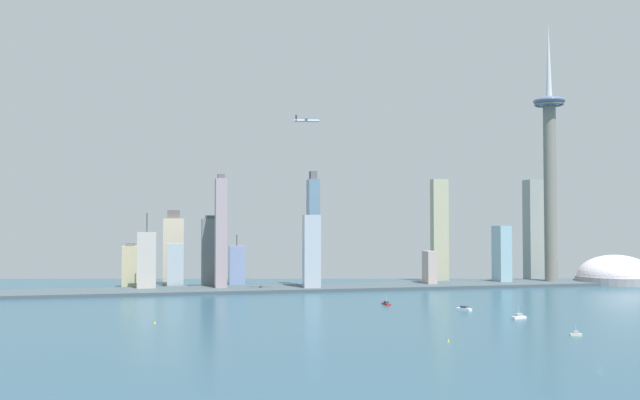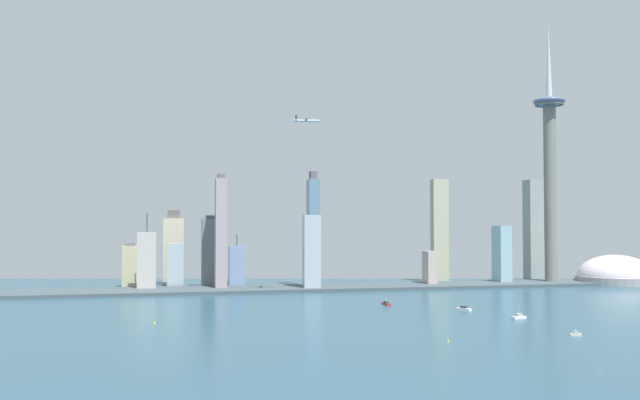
% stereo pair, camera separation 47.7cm
% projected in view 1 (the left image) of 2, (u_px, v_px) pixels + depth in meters
% --- Properties ---
extents(ground_plane, '(6000.00, 6000.00, 0.00)m').
position_uv_depth(ground_plane, '(600.00, 369.00, 376.30)').
color(ground_plane, '#2A4E61').
extents(waterfront_pier, '(834.57, 79.94, 3.83)m').
position_uv_depth(waterfront_pier, '(357.00, 287.00, 848.20)').
color(waterfront_pier, '#414F57').
rests_on(waterfront_pier, ground).
extents(observation_tower, '(41.84, 41.84, 352.36)m').
position_uv_depth(observation_tower, '(550.00, 159.00, 918.44)').
color(observation_tower, slate).
rests_on(observation_tower, ground).
extents(stadium_dome, '(103.12, 103.12, 56.84)m').
position_uv_depth(stadium_dome, '(616.00, 277.00, 916.59)').
color(stadium_dome, '#949295').
rests_on(stadium_dome, ground).
extents(skyscraper_0, '(20.84, 17.01, 90.46)m').
position_uv_depth(skyscraper_0, '(210.00, 253.00, 855.99)').
color(skyscraper_0, slate).
rests_on(skyscraper_0, ground).
extents(skyscraper_1, '(22.04, 12.87, 141.19)m').
position_uv_depth(skyscraper_1, '(440.00, 231.00, 941.60)').
color(skyscraper_1, '#ADAC8B').
rests_on(skyscraper_1, ground).
extents(skyscraper_2, '(18.72, 24.28, 56.28)m').
position_uv_depth(skyscraper_2, '(130.00, 266.00, 857.84)').
color(skyscraper_2, '#C1B78C').
rests_on(skyscraper_2, ground).
extents(skyscraper_3, '(16.20, 26.23, 77.35)m').
position_uv_depth(skyscraper_3, '(502.00, 255.00, 910.80)').
color(skyscraper_3, '#8DB4C3').
rests_on(skyscraper_3, ground).
extents(skyscraper_4, '(14.04, 18.74, 146.89)m').
position_uv_depth(skyscraper_4, '(313.00, 232.00, 871.25)').
color(skyscraper_4, slate).
rests_on(skyscraper_4, ground).
extents(skyscraper_5, '(13.44, 21.37, 139.59)m').
position_uv_depth(skyscraper_5, '(221.00, 234.00, 823.85)').
color(skyscraper_5, '#A18F98').
rests_on(skyscraper_5, ground).
extents(skyscraper_6, '(22.50, 21.92, 143.10)m').
position_uv_depth(skyscraper_6, '(534.00, 230.00, 983.13)').
color(skyscraper_6, gray).
rests_on(skyscraper_6, ground).
extents(skyscraper_7, '(20.62, 17.35, 65.54)m').
position_uv_depth(skyscraper_7, '(237.00, 265.00, 909.66)').
color(skyscraper_7, '#8595C3').
rests_on(skyscraper_7, ground).
extents(skyscraper_8, '(20.02, 14.31, 90.58)m').
position_uv_depth(skyscraper_8, '(312.00, 253.00, 819.83)').
color(skyscraper_8, '#ABB4C0').
rests_on(skyscraper_8, ground).
extents(skyscraper_9, '(12.19, 22.11, 45.12)m').
position_uv_depth(skyscraper_9, '(430.00, 269.00, 878.12)').
color(skyscraper_9, '#B7A59D').
rests_on(skyscraper_9, ground).
extents(skyscraper_10, '(19.95, 21.39, 55.59)m').
position_uv_depth(skyscraper_10, '(175.00, 266.00, 853.34)').
color(skyscraper_10, '#A7B7C4').
rests_on(skyscraper_10, ground).
extents(skyscraper_11, '(21.80, 12.51, 92.75)m').
position_uv_depth(skyscraper_11, '(147.00, 262.00, 813.04)').
color(skyscraper_11, '#BDB6B0').
rests_on(skyscraper_11, ground).
extents(skyscraper_12, '(26.38, 15.95, 97.76)m').
position_uv_depth(skyscraper_12, '(173.00, 250.00, 897.52)').
color(skyscraper_12, beige).
rests_on(skyscraper_12, ground).
extents(boat_0, '(8.35, 5.71, 7.47)m').
position_uv_depth(boat_0, '(576.00, 334.00, 486.64)').
color(boat_0, beige).
rests_on(boat_0, ground).
extents(boat_1, '(4.61, 16.58, 9.82)m').
position_uv_depth(boat_1, '(386.00, 303.00, 675.63)').
color(boat_1, '#A9201F').
rests_on(boat_1, ground).
extents(boat_2, '(11.23, 14.87, 4.15)m').
position_uv_depth(boat_2, '(464.00, 309.00, 630.78)').
color(boat_2, white).
rests_on(boat_2, ground).
extents(boat_4, '(13.54, 7.34, 10.84)m').
position_uv_depth(boat_4, '(519.00, 317.00, 575.24)').
color(boat_4, white).
rests_on(boat_4, ground).
extents(channel_buoy_0, '(1.41, 1.41, 2.18)m').
position_uv_depth(channel_buoy_0, '(448.00, 340.00, 462.26)').
color(channel_buoy_0, yellow).
rests_on(channel_buoy_0, ground).
extents(channel_buoy_1, '(1.63, 1.63, 2.43)m').
position_uv_depth(channel_buoy_1, '(155.00, 322.00, 546.92)').
color(channel_buoy_1, yellow).
rests_on(channel_buoy_1, ground).
extents(airplane, '(27.40, 25.37, 7.80)m').
position_uv_depth(airplane, '(307.00, 121.00, 746.26)').
color(airplane, '#AFB7CB').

